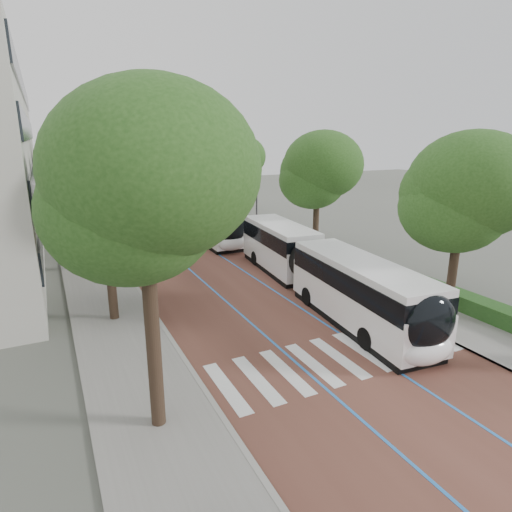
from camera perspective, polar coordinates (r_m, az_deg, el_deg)
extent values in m
plane|color=#51544C|center=(17.66, 12.40, -14.66)|extent=(160.00, 160.00, 0.00)
cube|color=brown|center=(53.38, -15.28, 5.59)|extent=(11.00, 140.00, 0.02)
cube|color=gray|center=(52.50, -23.33, 4.76)|extent=(4.00, 140.00, 0.12)
cube|color=gray|center=(55.25, -7.61, 6.38)|extent=(4.00, 140.00, 0.12)
cube|color=gray|center=(52.62, -21.27, 5.00)|extent=(0.20, 140.00, 0.14)
cube|color=gray|center=(54.68, -9.50, 6.21)|extent=(0.20, 140.00, 0.14)
cube|color=silver|center=(16.25, -3.98, -17.08)|extent=(0.55, 3.60, 0.01)
cube|color=silver|center=(16.68, 0.15, -16.09)|extent=(0.55, 3.60, 0.01)
cube|color=silver|center=(17.20, 4.02, -15.09)|extent=(0.55, 3.60, 0.01)
cube|color=silver|center=(17.78, 7.61, -14.08)|extent=(0.55, 3.60, 0.01)
cube|color=silver|center=(18.43, 10.94, -13.10)|extent=(0.55, 3.60, 0.01)
cube|color=silver|center=(19.14, 14.00, -12.15)|extent=(0.55, 3.60, 0.01)
cube|color=silver|center=(19.91, 16.82, -11.24)|extent=(0.55, 3.60, 0.01)
cube|color=silver|center=(20.72, 19.41, -10.38)|extent=(0.55, 3.60, 0.01)
cube|color=silver|center=(21.57, 21.78, -9.56)|extent=(0.55, 3.60, 0.01)
cube|color=blue|center=(53.10, -16.97, 5.43)|extent=(0.12, 126.00, 0.01)
cube|color=blue|center=(53.69, -13.60, 5.78)|extent=(0.12, 126.00, 0.01)
cube|color=black|center=(40.14, -26.90, 5.64)|extent=(0.12, 38.00, 1.60)
cube|color=black|center=(39.81, -27.47, 10.16)|extent=(0.12, 38.00, 1.60)
cube|color=black|center=(39.73, -28.06, 14.74)|extent=(0.12, 38.00, 1.60)
cube|color=black|center=(39.88, -28.64, 19.01)|extent=(0.12, 38.00, 1.60)
cube|color=#153F16|center=(23.77, 30.10, -6.97)|extent=(1.20, 14.00, 0.80)
cylinder|color=#323235|center=(37.90, 0.08, 8.53)|extent=(0.14, 0.14, 8.00)
cube|color=#323235|center=(37.27, -1.05, 14.42)|extent=(1.70, 0.12, 0.12)
cube|color=#323235|center=(36.98, -2.07, 14.28)|extent=(0.50, 0.20, 0.10)
cylinder|color=#323235|center=(20.61, -15.02, 1.97)|extent=(0.14, 0.14, 8.00)
cylinder|color=black|center=(13.46, -13.46, -12.21)|extent=(0.44, 0.44, 5.22)
ellipsoid|color=#214817|center=(12.04, -14.89, 8.24)|extent=(5.73, 5.73, 4.87)
cylinder|color=black|center=(21.86, -18.80, -2.70)|extent=(0.44, 0.44, 4.47)
ellipsoid|color=#214817|center=(21.00, -19.77, 7.90)|extent=(5.84, 5.84, 4.97)
cylinder|color=black|center=(30.54, -21.14, 1.98)|extent=(0.44, 0.44, 4.30)
ellipsoid|color=#214817|center=(29.94, -21.88, 9.27)|extent=(5.38, 5.38, 4.58)
cylinder|color=black|center=(40.28, -22.62, 5.43)|extent=(0.44, 0.44, 5.00)
ellipsoid|color=#214817|center=(39.82, -23.32, 11.87)|extent=(5.32, 5.32, 4.53)
cylinder|color=black|center=(52.19, -23.58, 7.04)|extent=(0.44, 0.44, 4.34)
ellipsoid|color=#214817|center=(51.84, -24.06, 11.34)|extent=(5.19, 5.19, 4.41)
cylinder|color=black|center=(67.05, -24.38, 8.87)|extent=(0.44, 0.44, 5.02)
ellipsoid|color=#214817|center=(66.78, -24.83, 12.75)|extent=(5.57, 5.57, 4.74)
cylinder|color=black|center=(23.25, 24.67, -2.47)|extent=(0.44, 0.44, 4.29)
ellipsoid|color=#214817|center=(22.45, 25.79, 7.05)|extent=(5.90, 5.90, 5.01)
cylinder|color=black|center=(31.82, 7.95, 3.57)|extent=(0.44, 0.44, 4.47)
ellipsoid|color=#214817|center=(31.24, 8.24, 10.87)|extent=(5.66, 5.66, 4.81)
cylinder|color=black|center=(43.92, -2.35, 7.03)|extent=(0.44, 0.44, 4.49)
ellipsoid|color=#214817|center=(43.49, -2.41, 12.35)|extent=(4.81, 4.81, 4.09)
cylinder|color=black|center=(58.82, -8.76, 8.74)|extent=(0.44, 0.44, 3.88)
ellipsoid|color=#214817|center=(58.51, -8.90, 12.17)|extent=(5.80, 5.80, 4.93)
cylinder|color=black|center=(25.11, 7.19, -0.74)|extent=(2.37, 1.11, 2.30)
cube|color=white|center=(21.13, 13.66, -5.73)|extent=(3.38, 9.55, 1.82)
cube|color=black|center=(20.75, 13.86, -2.80)|extent=(3.40, 9.37, 0.97)
cube|color=white|center=(20.56, 13.97, -1.10)|extent=(3.31, 9.36, 0.31)
cube|color=black|center=(21.54, 13.47, -8.43)|extent=(3.29, 9.18, 0.35)
cube|color=white|center=(28.99, 3.19, 0.53)|extent=(3.22, 7.94, 1.82)
cube|color=black|center=(28.71, 3.22, 2.73)|extent=(3.25, 7.79, 0.97)
cube|color=white|center=(28.58, 3.24, 3.98)|extent=(3.16, 7.78, 0.31)
cube|color=black|center=(29.29, 3.16, -1.52)|extent=(3.14, 7.63, 0.35)
ellipsoid|color=black|center=(17.62, 22.14, -8.28)|extent=(2.44, 1.32, 2.28)
ellipsoid|color=white|center=(18.06, 21.87, -11.65)|extent=(2.43, 1.22, 1.14)
cylinder|color=black|center=(19.13, 14.53, -10.62)|extent=(0.39, 1.02, 1.00)
cylinder|color=black|center=(20.43, 19.80, -9.32)|extent=(0.39, 1.02, 1.00)
cylinder|color=black|center=(30.26, -0.07, -0.29)|extent=(0.39, 1.02, 1.00)
cylinder|color=black|center=(31.11, 3.83, 0.12)|extent=(0.39, 1.02, 1.00)
cylinder|color=black|center=(23.30, 6.97, -5.36)|extent=(0.39, 1.02, 1.00)
cylinder|color=black|center=(24.38, 11.70, -4.61)|extent=(0.39, 1.02, 1.00)
cube|color=white|center=(38.38, -6.49, 4.20)|extent=(2.80, 12.06, 1.82)
cube|color=black|center=(38.17, -6.55, 5.88)|extent=(2.84, 11.82, 0.97)
cube|color=white|center=(38.07, -6.58, 6.83)|extent=(2.75, 11.82, 0.31)
cube|color=black|center=(38.61, -6.45, 2.62)|extent=(2.74, 11.58, 0.35)
ellipsoid|color=black|center=(32.84, -3.29, 3.66)|extent=(2.38, 1.16, 2.28)
ellipsoid|color=white|center=(33.05, -3.23, 1.71)|extent=(2.37, 1.06, 1.14)
cylinder|color=black|center=(34.86, -6.34, 1.76)|extent=(0.33, 1.01, 1.00)
cylinder|color=black|center=(35.62, -2.89, 2.13)|extent=(0.33, 1.01, 1.00)
cylinder|color=black|center=(41.79, -9.59, 3.95)|extent=(0.33, 1.01, 1.00)
cylinder|color=black|center=(42.42, -6.65, 4.23)|extent=(0.33, 1.01, 1.00)
cube|color=white|center=(50.60, -12.35, 6.70)|extent=(3.32, 12.14, 1.82)
cube|color=black|center=(50.44, -12.42, 7.97)|extent=(3.34, 11.91, 0.97)
cube|color=white|center=(50.36, -12.47, 8.70)|extent=(3.25, 11.90, 0.31)
cube|color=black|center=(50.77, -12.28, 5.49)|extent=(3.23, 11.66, 0.35)
ellipsoid|color=black|center=(45.01, -10.06, 6.70)|extent=(2.42, 1.26, 2.28)
ellipsoid|color=white|center=(45.15, -9.97, 5.26)|extent=(2.41, 1.16, 1.14)
cylinder|color=black|center=(47.00, -12.23, 5.10)|extent=(0.37, 1.02, 1.00)
cylinder|color=black|center=(47.72, -9.65, 5.39)|extent=(0.37, 1.02, 1.00)
cylinder|color=black|center=(53.99, -14.71, 6.27)|extent=(0.37, 1.02, 1.00)
cylinder|color=black|center=(54.63, -12.42, 6.52)|extent=(0.37, 1.02, 1.00)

